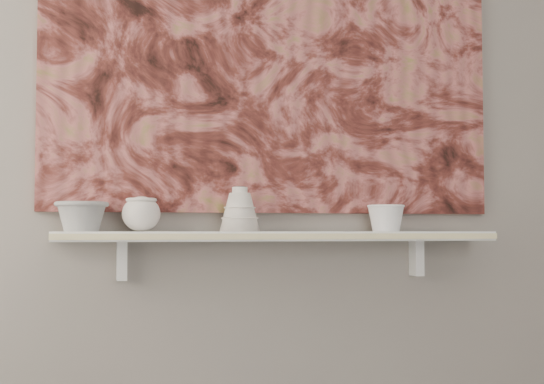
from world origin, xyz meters
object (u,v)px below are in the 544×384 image
object	(u,v)px
cup_cream	(141,214)
bell_vessel	(240,209)
shelf	(281,236)
painting	(275,46)
bowl_white	(386,218)
bowl_grey	(82,216)

from	to	relation	value
cup_cream	bell_vessel	bearing A→B (deg)	0.00
shelf	painting	size ratio (longest dim) A/B	0.93
painting	bowl_white	xyz separation A→B (m)	(0.35, -0.08, -0.57)
painting	cup_cream	size ratio (longest dim) A/B	13.02
painting	cup_cream	distance (m)	0.71
bell_vessel	bowl_grey	bearing A→B (deg)	180.00
painting	bell_vessel	world-z (taller)	painting
cup_cream	bell_vessel	xyz separation A→B (m)	(0.30, 0.00, 0.02)
bowl_grey	bowl_white	distance (m)	0.97
bell_vessel	cup_cream	bearing A→B (deg)	180.00
bowl_white	bell_vessel	bearing A→B (deg)	180.00
painting	bowl_white	distance (m)	0.67
painting	bowl_white	world-z (taller)	painting
bell_vessel	bowl_white	xyz separation A→B (m)	(0.49, 0.00, -0.03)
painting	bowl_grey	bearing A→B (deg)	-172.50
cup_cream	bowl_white	bearing A→B (deg)	0.00
shelf	bell_vessel	distance (m)	0.16
painting	bell_vessel	distance (m)	0.56
shelf	bowl_white	world-z (taller)	bowl_white
bowl_white	painting	bearing A→B (deg)	167.18
bowl_grey	painting	bearing A→B (deg)	7.50
bowl_grey	bell_vessel	bearing A→B (deg)	0.00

